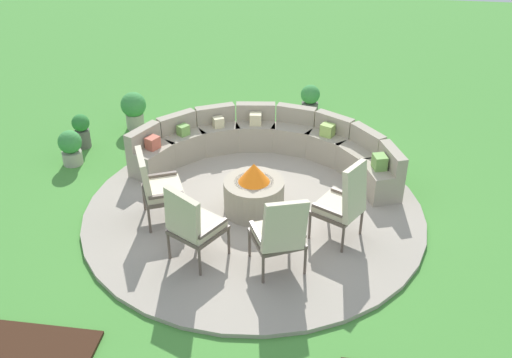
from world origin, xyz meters
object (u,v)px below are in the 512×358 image
object	(u,v)px
potted_plant_3	(82,130)
lounge_chair_front_left	(157,185)
potted_plant_0	(71,147)
potted_plant_1	(310,100)
lounge_chair_back_right	(344,202)
fire_pit	(254,192)
lounge_chair_front_right	(192,223)
potted_plant_2	(134,108)
lounge_chair_back_left	(280,233)
curved_stone_bench	(270,145)

from	to	relation	value
potted_plant_3	lounge_chair_front_left	bearing A→B (deg)	-46.04
lounge_chair_front_left	potted_plant_0	xyz separation A→B (m)	(-1.85, 1.39, -0.30)
potted_plant_0	potted_plant_1	size ratio (longest dim) A/B	0.93
lounge_chair_front_left	lounge_chair_back_right	xyz separation A→B (m)	(2.49, -0.09, 0.03)
potted_plant_1	potted_plant_3	world-z (taller)	potted_plant_1
lounge_chair_back_right	potted_plant_0	distance (m)	4.59
potted_plant_3	fire_pit	bearing A→B (deg)	-26.30
lounge_chair_front_right	potted_plant_2	bearing A→B (deg)	148.23
lounge_chair_back_left	potted_plant_1	size ratio (longest dim) A/B	1.75
lounge_chair_back_left	potted_plant_3	bearing A→B (deg)	116.33
lounge_chair_back_left	potted_plant_3	distance (m)	4.59
lounge_chair_back_right	potted_plant_1	xyz separation A→B (m)	(-0.67, 3.78, -0.31)
potted_plant_1	potted_plant_2	distance (m)	3.20
curved_stone_bench	potted_plant_3	size ratio (longest dim) A/B	6.95
lounge_chair_back_right	potted_plant_3	bearing A→B (deg)	93.28
lounge_chair_front_right	lounge_chair_back_left	bearing A→B (deg)	27.94
lounge_chair_front_right	potted_plant_2	distance (m)	4.06
lounge_chair_back_left	potted_plant_0	distance (m)	4.24
lounge_chair_front_right	curved_stone_bench	bearing A→B (deg)	106.33
curved_stone_bench	potted_plant_1	bearing A→B (deg)	74.83
curved_stone_bench	lounge_chair_back_left	xyz separation A→B (m)	(0.45, -2.63, 0.26)
curved_stone_bench	lounge_chair_back_right	size ratio (longest dim) A/B	3.59
lounge_chair_front_left	potted_plant_2	bearing A→B (deg)	179.72
potted_plant_1	potted_plant_3	distance (m)	4.09
fire_pit	lounge_chair_front_right	distance (m)	1.35
fire_pit	lounge_chair_back_right	xyz separation A→B (m)	(1.23, -0.49, 0.29)
curved_stone_bench	lounge_chair_front_left	xyz separation A→B (m)	(-1.30, -1.81, 0.26)
potted_plant_2	lounge_chair_front_left	bearing A→B (deg)	-65.84
fire_pit	curved_stone_bench	distance (m)	1.40
fire_pit	potted_plant_1	xyz separation A→B (m)	(0.56, 3.29, -0.02)
fire_pit	lounge_chair_back_left	distance (m)	1.35
potted_plant_2	potted_plant_3	distance (m)	1.04
lounge_chair_back_left	potted_plant_1	distance (m)	4.53
potted_plant_1	lounge_chair_front_right	bearing A→B (deg)	-104.24
lounge_chair_front_right	potted_plant_3	distance (m)	3.77
fire_pit	lounge_chair_back_right	size ratio (longest dim) A/B	0.73
curved_stone_bench	potted_plant_2	xyz separation A→B (m)	(-2.55, 0.97, 0.03)
fire_pit	potted_plant_1	bearing A→B (deg)	80.35
potted_plant_1	fire_pit	bearing A→B (deg)	-99.65
lounge_chair_back_right	lounge_chair_back_left	bearing A→B (deg)	163.30
curved_stone_bench	fire_pit	bearing A→B (deg)	-91.94
potted_plant_2	curved_stone_bench	bearing A→B (deg)	-20.90
lounge_chair_front_left	lounge_chair_back_left	size ratio (longest dim) A/B	0.96
lounge_chair_front_left	potted_plant_0	distance (m)	2.33
lounge_chair_front_left	potted_plant_2	size ratio (longest dim) A/B	1.55
lounge_chair_back_left	potted_plant_0	xyz separation A→B (m)	(-3.60, 2.22, -0.31)
fire_pit	potted_plant_2	world-z (taller)	fire_pit
curved_stone_bench	lounge_chair_front_right	size ratio (longest dim) A/B	3.77
potted_plant_1	potted_plant_2	xyz separation A→B (m)	(-3.06, -0.91, 0.05)
lounge_chair_front_left	curved_stone_bench	bearing A→B (deg)	119.72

